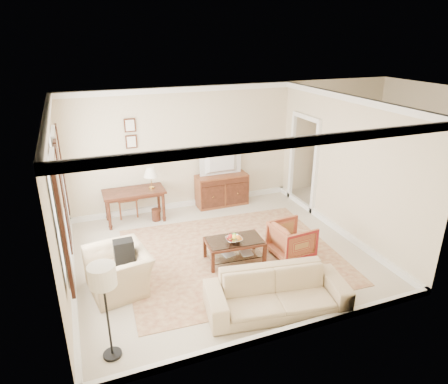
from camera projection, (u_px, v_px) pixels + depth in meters
room_shell at (219, 129)px, 6.88m from camera, size 5.51×5.01×2.91m
annex_bedroom at (369, 187)px, 10.17m from camera, size 3.00×2.70×2.90m
window_front at (61, 217)px, 5.71m from camera, size 0.12×1.56×1.80m
window_rear at (60, 181)px, 7.10m from camera, size 0.12×1.56×1.80m
doorway at (303, 164)px, 9.61m from camera, size 0.10×1.12×2.25m
rug at (232, 255)px, 7.72m from camera, size 4.16×3.62×0.01m
writing_desk at (134, 195)px, 8.92m from camera, size 1.35×0.68×0.74m
desk_chair at (126, 195)px, 9.22m from camera, size 0.52×0.52×1.05m
desk_lamp at (151, 178)px, 8.93m from camera, size 0.32×0.32×0.50m
framed_prints at (131, 133)px, 8.82m from camera, size 0.25×0.04×0.68m
sideboard at (222, 190)px, 9.88m from camera, size 1.27×0.49×0.78m
tv at (222, 155)px, 9.53m from camera, size 1.00×0.57×0.13m
coffee_table at (234, 245)px, 7.42m from camera, size 1.09×0.69×0.45m
fruit_bowl at (234, 239)px, 7.30m from camera, size 0.42×0.42×0.10m
book_a at (222, 255)px, 7.41m from camera, size 0.28×0.08×0.38m
book_b at (241, 253)px, 7.48m from camera, size 0.28×0.05×0.38m
striped_armchair at (292, 238)px, 7.60m from camera, size 0.73×0.77×0.74m
club_armchair at (118, 264)px, 6.56m from camera, size 0.86×1.17×0.93m
backpack at (124, 249)px, 6.52m from camera, size 0.25×0.34×0.40m
sofa at (277, 287)px, 6.06m from camera, size 2.24×0.97×0.85m
floor_lamp at (103, 283)px, 4.90m from camera, size 0.34×0.34×1.39m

